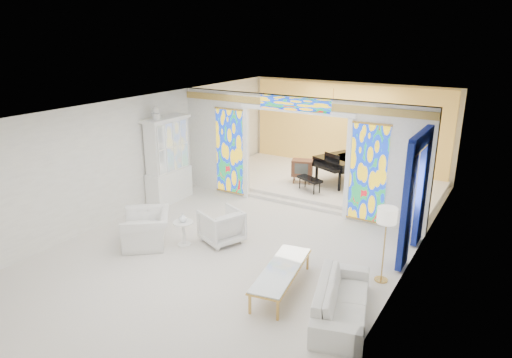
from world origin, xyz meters
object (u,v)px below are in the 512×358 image
Objects in this scene: armchair_right at (221,226)px; armchair_left at (146,229)px; coffee_table at (281,270)px; tv_console at (302,168)px; sofa at (342,300)px; china_cabinet at (168,161)px; grand_piano at (348,162)px.

armchair_left is at bearing -31.81° from armchair_right.
tv_console reaches higher than coffee_table.
armchair_right is 1.18× the size of tv_console.
tv_console is at bearing -156.03° from armchair_right.
armchair_right is 0.40× the size of sofa.
china_cabinet is 1.07× the size of grand_piano.
china_cabinet is 3.20× the size of armchair_right.
china_cabinet is 1.34× the size of coffee_table.
tv_console is at bearing 111.90° from coffee_table.
china_cabinet is at bearing -152.46° from tv_console.
tv_console is (-2.17, 5.41, 0.24)m from coffee_table.
grand_piano reaches higher than coffee_table.
coffee_table is at bearing 65.77° from sofa.
grand_piano reaches higher than armchair_left.
armchair_left is 5.44m from tv_console.
tv_console is (-3.42, 5.60, 0.34)m from sofa.
sofa is at bearing 46.14° from armchair_left.
sofa is 0.83× the size of grand_piano.
grand_piano is 3.54× the size of tv_console.
coffee_table is (3.49, -0.13, 0.03)m from armchair_left.
tv_console is at bearing -126.61° from grand_piano.
armchair_left is 3.49m from coffee_table.
china_cabinet reaches higher than grand_piano.
china_cabinet is 1.29× the size of sofa.
china_cabinet reaches higher than sofa.
armchair_left is 1.60× the size of tv_console.
armchair_right is at bearing 53.64° from sofa.
armchair_right reaches higher than armchair_left.
grand_piano reaches higher than tv_console.
grand_piano reaches higher than armchair_right.
sofa is at bearing -8.77° from coffee_table.
sofa is 1.27m from coffee_table.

